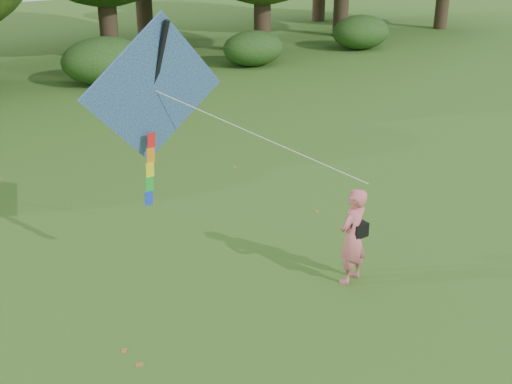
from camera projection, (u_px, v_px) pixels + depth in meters
ground at (352, 299)px, 11.17m from camera, size 100.00×100.00×0.00m
man_kite_flyer at (353, 236)px, 11.41m from camera, size 0.75×0.60×1.81m
bystander_right at (184, 61)px, 26.95m from camera, size 0.78×0.90×1.46m
crossbody_bag at (359, 229)px, 11.40m from camera, size 0.43×0.20×0.71m
flying_kite at (154, 93)px, 10.53m from camera, size 4.29×2.56×3.32m
shrub_band at (13, 75)px, 23.75m from camera, size 39.15×3.22×1.88m
fallen_leaves at (174, 231)px, 13.65m from camera, size 11.35×13.55×0.01m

